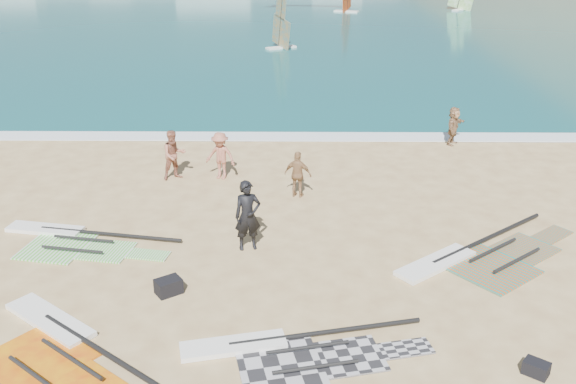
{
  "coord_description": "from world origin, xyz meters",
  "views": [
    {
      "loc": [
        -0.25,
        -13.45,
        8.33
      ],
      "look_at": [
        -0.42,
        4.0,
        1.0
      ],
      "focal_mm": 40.0,
      "sensor_mm": 36.0,
      "label": 1
    }
  ],
  "objects_px": {
    "beachgoer_right": "(454,126)",
    "beachgoer_mid": "(220,156)",
    "rig_green": "(71,240)",
    "rig_orange": "(479,257)",
    "beachgoer_left": "(174,155)",
    "gear_bag_far": "(536,368)",
    "person_wetsuit": "(248,216)",
    "rig_red": "(62,352)",
    "rig_grey": "(286,352)",
    "beachgoer_back": "(298,174)",
    "gear_bag_near": "(169,286)"
  },
  "relations": [
    {
      "from": "gear_bag_far",
      "to": "rig_orange",
      "type": "bearing_deg",
      "value": 88.26
    },
    {
      "from": "gear_bag_far",
      "to": "rig_red",
      "type": "bearing_deg",
      "value": 176.75
    },
    {
      "from": "rig_grey",
      "to": "beachgoer_mid",
      "type": "height_order",
      "value": "beachgoer_mid"
    },
    {
      "from": "rig_green",
      "to": "person_wetsuit",
      "type": "height_order",
      "value": "person_wetsuit"
    },
    {
      "from": "rig_grey",
      "to": "beachgoer_back",
      "type": "bearing_deg",
      "value": 75.05
    },
    {
      "from": "person_wetsuit",
      "to": "beachgoer_back",
      "type": "distance_m",
      "value": 3.93
    },
    {
      "from": "person_wetsuit",
      "to": "beachgoer_left",
      "type": "relative_size",
      "value": 1.13
    },
    {
      "from": "beachgoer_right",
      "to": "beachgoer_back",
      "type": "bearing_deg",
      "value": 163.14
    },
    {
      "from": "person_wetsuit",
      "to": "beachgoer_right",
      "type": "relative_size",
      "value": 1.27
    },
    {
      "from": "rig_orange",
      "to": "beachgoer_mid",
      "type": "xyz_separation_m",
      "value": [
        -7.57,
        5.85,
        0.79
      ]
    },
    {
      "from": "rig_red",
      "to": "beachgoer_back",
      "type": "bearing_deg",
      "value": 97.44
    },
    {
      "from": "rig_red",
      "to": "person_wetsuit",
      "type": "relative_size",
      "value": 2.55
    },
    {
      "from": "rig_red",
      "to": "beachgoer_mid",
      "type": "xyz_separation_m",
      "value": [
        2.28,
        10.07,
        0.79
      ]
    },
    {
      "from": "person_wetsuit",
      "to": "beachgoer_right",
      "type": "xyz_separation_m",
      "value": [
        7.69,
        9.16,
        -0.21
      ]
    },
    {
      "from": "rig_green",
      "to": "beachgoer_left",
      "type": "relative_size",
      "value": 3.01
    },
    {
      "from": "rig_grey",
      "to": "gear_bag_near",
      "type": "distance_m",
      "value": 3.75
    },
    {
      "from": "rig_green",
      "to": "rig_red",
      "type": "xyz_separation_m",
      "value": [
        1.47,
        -5.15,
        0.0
      ]
    },
    {
      "from": "beachgoer_left",
      "to": "gear_bag_far",
      "type": "bearing_deg",
      "value": -79.35
    },
    {
      "from": "beachgoer_back",
      "to": "person_wetsuit",
      "type": "bearing_deg",
      "value": 87.74
    },
    {
      "from": "gear_bag_near",
      "to": "rig_red",
      "type": "bearing_deg",
      "value": -126.91
    },
    {
      "from": "rig_orange",
      "to": "rig_red",
      "type": "xyz_separation_m",
      "value": [
        -9.84,
        -4.22,
        0.0
      ]
    },
    {
      "from": "beachgoer_left",
      "to": "beachgoer_right",
      "type": "xyz_separation_m",
      "value": [
        10.63,
        3.91,
        -0.1
      ]
    },
    {
      "from": "person_wetsuit",
      "to": "rig_orange",
      "type": "bearing_deg",
      "value": -20.71
    },
    {
      "from": "rig_green",
      "to": "beachgoer_right",
      "type": "xyz_separation_m",
      "value": [
        12.77,
        8.79,
        0.73
      ]
    },
    {
      "from": "person_wetsuit",
      "to": "gear_bag_far",
      "type": "bearing_deg",
      "value": -56.73
    },
    {
      "from": "beachgoer_right",
      "to": "beachgoer_mid",
      "type": "bearing_deg",
      "value": 145.36
    },
    {
      "from": "rig_green",
      "to": "rig_orange",
      "type": "bearing_deg",
      "value": 5.71
    },
    {
      "from": "gear_bag_near",
      "to": "rig_green",
      "type": "bearing_deg",
      "value": 140.28
    },
    {
      "from": "rig_orange",
      "to": "beachgoer_right",
      "type": "distance_m",
      "value": 9.85
    },
    {
      "from": "beachgoer_back",
      "to": "beachgoer_right",
      "type": "relative_size",
      "value": 1.0
    },
    {
      "from": "rig_red",
      "to": "rig_orange",
      "type": "bearing_deg",
      "value": 61.17
    },
    {
      "from": "rig_red",
      "to": "gear_bag_near",
      "type": "height_order",
      "value": "gear_bag_near"
    },
    {
      "from": "gear_bag_near",
      "to": "beachgoer_back",
      "type": "distance_m",
      "value": 6.84
    },
    {
      "from": "rig_green",
      "to": "rig_orange",
      "type": "xyz_separation_m",
      "value": [
        11.32,
        -0.93,
        0.0
      ]
    },
    {
      "from": "gear_bag_near",
      "to": "rig_grey",
      "type": "bearing_deg",
      "value": -39.38
    },
    {
      "from": "rig_green",
      "to": "beachgoer_mid",
      "type": "xyz_separation_m",
      "value": [
        3.75,
        4.92,
        0.79
      ]
    },
    {
      "from": "beachgoer_left",
      "to": "beachgoer_mid",
      "type": "xyz_separation_m",
      "value": [
        1.61,
        0.04,
        -0.04
      ]
    },
    {
      "from": "rig_grey",
      "to": "gear_bag_near",
      "type": "relative_size",
      "value": 9.02
    },
    {
      "from": "gear_bag_far",
      "to": "beachgoer_right",
      "type": "bearing_deg",
      "value": 83.73
    },
    {
      "from": "gear_bag_near",
      "to": "gear_bag_far",
      "type": "relative_size",
      "value": 1.24
    },
    {
      "from": "rig_green",
      "to": "beachgoer_back",
      "type": "relative_size",
      "value": 3.4
    },
    {
      "from": "rig_orange",
      "to": "gear_bag_far",
      "type": "distance_m",
      "value": 4.77
    },
    {
      "from": "gear_bag_near",
      "to": "beachgoer_left",
      "type": "bearing_deg",
      "value": 98.59
    },
    {
      "from": "beachgoer_left",
      "to": "beachgoer_back",
      "type": "relative_size",
      "value": 1.13
    },
    {
      "from": "beachgoer_right",
      "to": "person_wetsuit",
      "type": "bearing_deg",
      "value": 172.08
    },
    {
      "from": "rig_grey",
      "to": "rig_red",
      "type": "height_order",
      "value": "rig_red"
    },
    {
      "from": "rig_green",
      "to": "rig_orange",
      "type": "distance_m",
      "value": 11.36
    },
    {
      "from": "rig_green",
      "to": "beachgoer_mid",
      "type": "bearing_deg",
      "value": 63.05
    },
    {
      "from": "beachgoer_right",
      "to": "beachgoer_left",
      "type": "bearing_deg",
      "value": 142.31
    },
    {
      "from": "beachgoer_left",
      "to": "beachgoer_right",
      "type": "height_order",
      "value": "beachgoer_left"
    }
  ]
}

